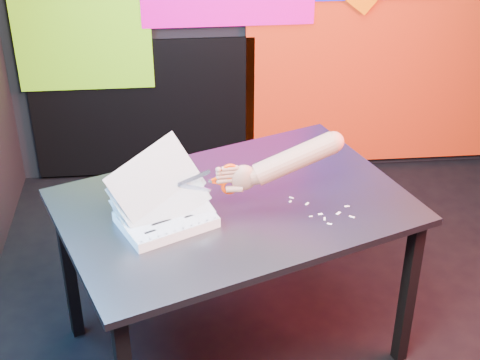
{
  "coord_description": "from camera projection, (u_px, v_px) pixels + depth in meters",
  "views": [
    {
      "loc": [
        -0.52,
        -2.45,
        2.33
      ],
      "look_at": [
        -0.31,
        -0.06,
        0.87
      ],
      "focal_mm": 55.0,
      "sensor_mm": 36.0,
      "label": 1
    }
  ],
  "objects": [
    {
      "name": "hand_forearm",
      "position": [
        286.0,
        162.0,
        2.79
      ],
      "size": [
        0.48,
        0.13,
        0.21
      ],
      "rotation": [
        0.0,
        0.0,
        0.12
      ],
      "color": "#946151",
      "rests_on": "work_table"
    },
    {
      "name": "printout_stack",
      "position": [
        165.0,
        217.0,
        2.75
      ],
      "size": [
        0.42,
        0.36,
        0.33
      ],
      "rotation": [
        0.0,
        0.0,
        0.45
      ],
      "color": "silver",
      "rests_on": "work_table"
    },
    {
      "name": "backdrop",
      "position": [
        284.0,
        22.0,
        4.08
      ],
      "size": [
        2.88,
        0.05,
        2.08
      ],
      "color": "red",
      "rests_on": "ground"
    },
    {
      "name": "scissors",
      "position": [
        225.0,
        180.0,
        2.78
      ],
      "size": [
        0.23,
        0.04,
        0.13
      ],
      "rotation": [
        0.0,
        0.0,
        0.12
      ],
      "color": "#AEB2C5",
      "rests_on": "printout_stack"
    },
    {
      "name": "room",
      "position": [
        326.0,
        53.0,
        2.63
      ],
      "size": [
        3.01,
        3.01,
        2.71
      ],
      "color": "black",
      "rests_on": "ground"
    },
    {
      "name": "paper_clippings",
      "position": [
        324.0,
        211.0,
        2.84
      ],
      "size": [
        0.24,
        0.21,
        0.0
      ],
      "color": "silver",
      "rests_on": "work_table"
    },
    {
      "name": "work_table",
      "position": [
        235.0,
        220.0,
        2.92
      ],
      "size": [
        1.56,
        1.31,
        0.75
      ],
      "rotation": [
        0.0,
        0.0,
        0.37
      ],
      "color": "black",
      "rests_on": "ground"
    }
  ]
}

